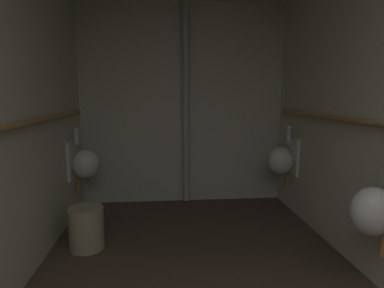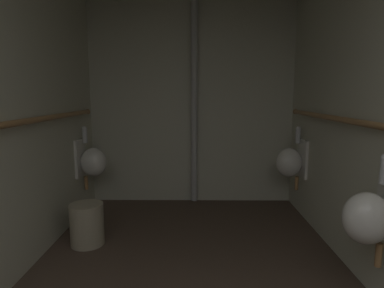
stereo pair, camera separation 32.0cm
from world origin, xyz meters
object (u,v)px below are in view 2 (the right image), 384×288
Objects in this scene: standpipe_back_wall at (194,105)px; waste_bin at (87,224)px; urinal_right_mid at (370,217)px; urinal_right_far at (291,162)px; urinal_left_mid at (92,161)px.

standpipe_back_wall reaches higher than waste_bin.
urinal_right_far is at bearing 90.00° from urinal_right_mid.
waste_bin is (-1.02, -1.25, -1.09)m from standpipe_back_wall.
urinal_left_mid is 1.00× the size of urinal_right_far.
urinal_right_mid and urinal_right_far have the same top height.
standpipe_back_wall is at bearing 50.80° from waste_bin.
urinal_right_far is 0.30× the size of standpipe_back_wall.
urinal_left_mid and urinal_right_mid have the same top height.
urinal_left_mid is 0.30× the size of standpipe_back_wall.
urinal_right_mid is 0.30× the size of standpipe_back_wall.
urinal_right_mid is at bearing -62.65° from standpipe_back_wall.
standpipe_back_wall reaches higher than urinal_left_mid.
urinal_left_mid is 1.90× the size of waste_bin.
urinal_left_mid is 1.00× the size of urinal_right_mid.
urinal_left_mid reaches higher than waste_bin.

